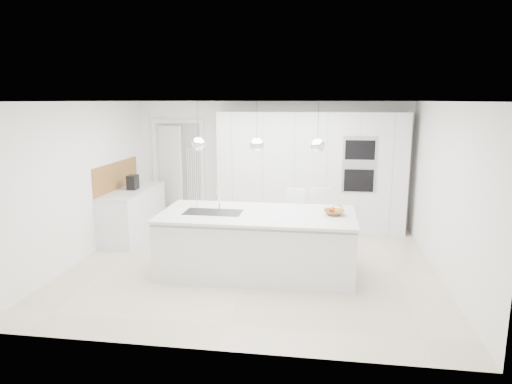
# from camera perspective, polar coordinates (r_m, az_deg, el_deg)

# --- Properties ---
(floor) EXTENTS (5.50, 5.50, 0.00)m
(floor) POSITION_cam_1_polar(r_m,az_deg,el_deg) (7.18, -0.35, -9.11)
(floor) COLOR beige
(floor) RESTS_ON ground
(wall_back) EXTENTS (5.50, 0.00, 5.50)m
(wall_back) POSITION_cam_1_polar(r_m,az_deg,el_deg) (9.29, 1.97, 3.57)
(wall_back) COLOR white
(wall_back) RESTS_ON ground
(wall_left) EXTENTS (0.00, 5.00, 5.00)m
(wall_left) POSITION_cam_1_polar(r_m,az_deg,el_deg) (7.75, -20.92, 1.24)
(wall_left) COLOR white
(wall_left) RESTS_ON ground
(ceiling) EXTENTS (5.50, 5.50, 0.00)m
(ceiling) POSITION_cam_1_polar(r_m,az_deg,el_deg) (6.73, -0.38, 11.26)
(ceiling) COLOR white
(ceiling) RESTS_ON wall_back
(tall_cabinets) EXTENTS (3.60, 0.60, 2.30)m
(tall_cabinets) POSITION_cam_1_polar(r_m,az_deg,el_deg) (8.96, 6.85, 2.55)
(tall_cabinets) COLOR white
(tall_cabinets) RESTS_ON floor
(oven_stack) EXTENTS (0.62, 0.04, 1.05)m
(oven_stack) POSITION_cam_1_polar(r_m,az_deg,el_deg) (8.64, 12.80, 3.37)
(oven_stack) COLOR #A5A5A8
(oven_stack) RESTS_ON tall_cabinets
(doorway_frame) EXTENTS (1.11, 0.08, 2.13)m
(doorway_frame) POSITION_cam_1_polar(r_m,az_deg,el_deg) (9.70, -9.59, 2.41)
(doorway_frame) COLOR white
(doorway_frame) RESTS_ON floor
(hallway_door) EXTENTS (0.76, 0.38, 2.00)m
(hallway_door) POSITION_cam_1_polar(r_m,az_deg,el_deg) (9.74, -11.08, 2.27)
(hallway_door) COLOR white
(hallway_door) RESTS_ON floor
(radiator) EXTENTS (0.32, 0.04, 1.40)m
(radiator) POSITION_cam_1_polar(r_m,az_deg,el_deg) (9.63, -7.76, 1.34)
(radiator) COLOR white
(radiator) RESTS_ON floor
(left_base_cabinets) EXTENTS (0.60, 1.80, 0.86)m
(left_base_cabinets) POSITION_cam_1_polar(r_m,az_deg,el_deg) (8.83, -15.07, -2.66)
(left_base_cabinets) COLOR white
(left_base_cabinets) RESTS_ON floor
(left_worktop) EXTENTS (0.62, 1.82, 0.04)m
(left_worktop) POSITION_cam_1_polar(r_m,az_deg,el_deg) (8.73, -15.23, 0.20)
(left_worktop) COLOR silver
(left_worktop) RESTS_ON left_base_cabinets
(oak_backsplash) EXTENTS (0.02, 1.80, 0.50)m
(oak_backsplash) POSITION_cam_1_polar(r_m,az_deg,el_deg) (8.81, -17.04, 1.98)
(oak_backsplash) COLOR olive
(oak_backsplash) RESTS_ON wall_left
(island_base) EXTENTS (2.80, 1.20, 0.86)m
(island_base) POSITION_cam_1_polar(r_m,az_deg,el_deg) (6.74, 0.10, -6.62)
(island_base) COLOR white
(island_base) RESTS_ON floor
(island_worktop) EXTENTS (2.84, 1.40, 0.04)m
(island_worktop) POSITION_cam_1_polar(r_m,az_deg,el_deg) (6.67, 0.17, -2.80)
(island_worktop) COLOR silver
(island_worktop) RESTS_ON island_base
(island_sink) EXTENTS (0.84, 0.44, 0.18)m
(island_sink) POSITION_cam_1_polar(r_m,az_deg,el_deg) (6.76, -5.37, -3.19)
(island_sink) COLOR #3F3F42
(island_sink) RESTS_ON island_worktop
(island_tap) EXTENTS (0.02, 0.02, 0.30)m
(island_tap) POSITION_cam_1_polar(r_m,az_deg,el_deg) (6.88, -4.61, -0.94)
(island_tap) COLOR white
(island_tap) RESTS_ON island_worktop
(pendant_left) EXTENTS (0.20, 0.20, 0.20)m
(pendant_left) POSITION_cam_1_polar(r_m,az_deg,el_deg) (6.62, -7.23, 5.97)
(pendant_left) COLOR white
(pendant_left) RESTS_ON ceiling
(pendant_mid) EXTENTS (0.20, 0.20, 0.20)m
(pendant_mid) POSITION_cam_1_polar(r_m,az_deg,el_deg) (6.44, 0.11, 5.91)
(pendant_mid) COLOR white
(pendant_mid) RESTS_ON ceiling
(pendant_right) EXTENTS (0.20, 0.20, 0.20)m
(pendant_right) POSITION_cam_1_polar(r_m,az_deg,el_deg) (6.38, 7.73, 5.75)
(pendant_right) COLOR white
(pendant_right) RESTS_ON ceiling
(fruit_bowl) EXTENTS (0.30, 0.30, 0.07)m
(fruit_bowl) POSITION_cam_1_polar(r_m,az_deg,el_deg) (6.65, 9.72, -2.52)
(fruit_bowl) COLOR olive
(fruit_bowl) RESTS_ON island_worktop
(espresso_machine) EXTENTS (0.16, 0.25, 0.26)m
(espresso_machine) POSITION_cam_1_polar(r_m,az_deg,el_deg) (8.70, -15.14, 1.18)
(espresso_machine) COLOR black
(espresso_machine) RESTS_ON left_worktop
(bar_stool_left) EXTENTS (0.45, 0.56, 1.08)m
(bar_stool_left) POSITION_cam_1_polar(r_m,az_deg,el_deg) (7.54, 4.84, -3.84)
(bar_stool_left) COLOR white
(bar_stool_left) RESTS_ON floor
(bar_stool_right) EXTENTS (0.49, 0.58, 1.08)m
(bar_stool_right) POSITION_cam_1_polar(r_m,az_deg,el_deg) (7.61, 7.94, -3.76)
(bar_stool_right) COLOR white
(bar_stool_right) RESTS_ON floor
(apple_a) EXTENTS (0.08, 0.08, 0.08)m
(apple_a) POSITION_cam_1_polar(r_m,az_deg,el_deg) (6.65, 9.52, -2.21)
(apple_a) COLOR red
(apple_a) RESTS_ON fruit_bowl
(apple_b) EXTENTS (0.07, 0.07, 0.07)m
(apple_b) POSITION_cam_1_polar(r_m,az_deg,el_deg) (6.64, 9.43, -2.25)
(apple_b) COLOR red
(apple_b) RESTS_ON fruit_bowl
(banana_bunch) EXTENTS (0.21, 0.16, 0.19)m
(banana_bunch) POSITION_cam_1_polar(r_m,az_deg,el_deg) (6.63, 10.05, -1.94)
(banana_bunch) COLOR yellow
(banana_bunch) RESTS_ON fruit_bowl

